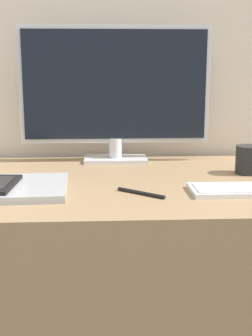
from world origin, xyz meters
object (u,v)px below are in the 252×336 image
Objects in this scene: keyboard at (251,190)px; pen at (141,193)px; laptop at (2,188)px; monitor at (115,90)px; coffee_mug at (249,160)px.

keyboard reaches higher than pen.
monitor is at bearing 51.47° from laptop.
coffee_mug reaches higher than laptop.
laptop is 0.34m from pen.
pen is at bearing -83.25° from monitor.
coffee_mug is at bearing 32.56° from pen.
monitor reaches higher than keyboard.
monitor reaches higher than pen.
monitor is 5.50× the size of pen.
keyboard is 0.27m from pen.
laptop is at bearing 176.47° from keyboard.
coffee_mug is at bearing -28.03° from monitor.
pen is (0.05, -0.41, -0.22)m from monitor.
monitor is 5.71× the size of coffee_mug.
laptop is 0.69m from coffee_mug.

